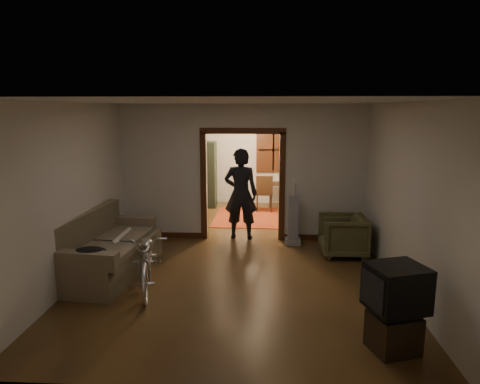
# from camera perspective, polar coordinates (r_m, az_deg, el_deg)

# --- Properties ---
(floor) EXTENTS (5.00, 8.50, 0.01)m
(floor) POSITION_cam_1_polar(r_m,az_deg,el_deg) (8.42, 0.11, -7.65)
(floor) COLOR #3A2612
(floor) RESTS_ON ground
(ceiling) EXTENTS (5.00, 8.50, 0.01)m
(ceiling) POSITION_cam_1_polar(r_m,az_deg,el_deg) (7.97, 0.12, 11.78)
(ceiling) COLOR white
(ceiling) RESTS_ON floor
(wall_back) EXTENTS (5.00, 0.02, 2.80)m
(wall_back) POSITION_cam_1_polar(r_m,az_deg,el_deg) (12.29, 1.18, 4.97)
(wall_back) COLOR beige
(wall_back) RESTS_ON floor
(wall_left) EXTENTS (0.02, 8.50, 2.80)m
(wall_left) POSITION_cam_1_polar(r_m,az_deg,el_deg) (8.58, -16.80, 1.87)
(wall_left) COLOR beige
(wall_left) RESTS_ON floor
(wall_right) EXTENTS (0.02, 8.50, 2.80)m
(wall_right) POSITION_cam_1_polar(r_m,az_deg,el_deg) (8.33, 17.57, 1.56)
(wall_right) COLOR beige
(wall_right) RESTS_ON floor
(partition_wall) EXTENTS (5.00, 0.14, 2.80)m
(partition_wall) POSITION_cam_1_polar(r_m,az_deg,el_deg) (8.82, 0.38, 2.58)
(partition_wall) COLOR beige
(partition_wall) RESTS_ON floor
(door_casing) EXTENTS (1.74, 0.20, 2.32)m
(door_casing) POSITION_cam_1_polar(r_m,az_deg,el_deg) (8.87, 0.38, 0.66)
(door_casing) COLOR #3A1C0D
(door_casing) RESTS_ON floor
(far_window) EXTENTS (0.98, 0.06, 1.28)m
(far_window) POSITION_cam_1_polar(r_m,az_deg,el_deg) (12.23, 4.48, 5.62)
(far_window) COLOR black
(far_window) RESTS_ON wall_back
(chandelier) EXTENTS (0.24, 0.24, 0.24)m
(chandelier) POSITION_cam_1_polar(r_m,az_deg,el_deg) (10.48, 0.86, 9.14)
(chandelier) COLOR #FFE0A5
(chandelier) RESTS_ON ceiling
(light_switch) EXTENTS (0.08, 0.01, 0.12)m
(light_switch) POSITION_cam_1_polar(r_m,az_deg,el_deg) (8.78, 7.22, 1.46)
(light_switch) COLOR silver
(light_switch) RESTS_ON partition_wall
(sofa) EXTENTS (1.22, 2.32, 1.03)m
(sofa) POSITION_cam_1_polar(r_m,az_deg,el_deg) (7.42, -16.99, -6.57)
(sofa) COLOR brown
(sofa) RESTS_ON floor
(rolled_paper) EXTENTS (0.11, 0.88, 0.11)m
(rolled_paper) POSITION_cam_1_polar(r_m,az_deg,el_deg) (7.66, -15.52, -5.82)
(rolled_paper) COLOR beige
(rolled_paper) RESTS_ON sofa
(jacket) EXTENTS (0.48, 0.36, 0.14)m
(jacket) POSITION_cam_1_polar(r_m,az_deg,el_deg) (6.55, -19.38, -7.54)
(jacket) COLOR black
(jacket) RESTS_ON sofa
(bicycle) EXTENTS (1.00, 1.86, 0.93)m
(bicycle) POSITION_cam_1_polar(r_m,az_deg,el_deg) (6.71, -12.27, -8.64)
(bicycle) COLOR silver
(bicycle) RESTS_ON floor
(armchair) EXTENTS (0.85, 0.82, 0.76)m
(armchair) POSITION_cam_1_polar(r_m,az_deg,el_deg) (8.22, 13.53, -5.65)
(armchair) COLOR #484728
(armchair) RESTS_ON floor
(tv_stand) EXTENTS (0.60, 0.57, 0.44)m
(tv_stand) POSITION_cam_1_polar(r_m,az_deg,el_deg) (5.35, 19.76, -17.19)
(tv_stand) COLOR black
(tv_stand) RESTS_ON floor
(crt_tv) EXTENTS (0.72, 0.68, 0.50)m
(crt_tv) POSITION_cam_1_polar(r_m,az_deg,el_deg) (5.13, 20.15, -11.89)
(crt_tv) COLOR black
(crt_tv) RESTS_ON tv_stand
(vacuum) EXTENTS (0.31, 0.25, 1.01)m
(vacuum) POSITION_cam_1_polar(r_m,az_deg,el_deg) (8.65, 7.11, -3.74)
(vacuum) COLOR gray
(vacuum) RESTS_ON floor
(person) EXTENTS (0.73, 0.51, 1.91)m
(person) POSITION_cam_1_polar(r_m,az_deg,el_deg) (8.89, 0.10, -0.26)
(person) COLOR black
(person) RESTS_ON floor
(oriental_rug) EXTENTS (1.62, 2.10, 0.02)m
(oriental_rug) POSITION_cam_1_polar(r_m,az_deg,el_deg) (10.81, 0.86, -3.37)
(oriental_rug) COLOR maroon
(oriental_rug) RESTS_ON floor
(locker) EXTENTS (0.91, 0.50, 1.81)m
(locker) POSITION_cam_1_polar(r_m,az_deg,el_deg) (11.90, -5.39, 2.33)
(locker) COLOR black
(locker) RESTS_ON floor
(globe) EXTENTS (0.30, 0.30, 0.30)m
(globe) POSITION_cam_1_polar(r_m,az_deg,el_deg) (11.79, -5.49, 7.30)
(globe) COLOR #1E5972
(globe) RESTS_ON locker
(desk) EXTENTS (0.97, 0.67, 0.66)m
(desk) POSITION_cam_1_polar(r_m,az_deg,el_deg) (12.04, 5.96, -0.38)
(desk) COLOR black
(desk) RESTS_ON floor
(desk_chair) EXTENTS (0.52, 0.52, 0.98)m
(desk_chair) POSITION_cam_1_polar(r_m,az_deg,el_deg) (11.40, 3.26, -0.15)
(desk_chair) COLOR black
(desk_chair) RESTS_ON floor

